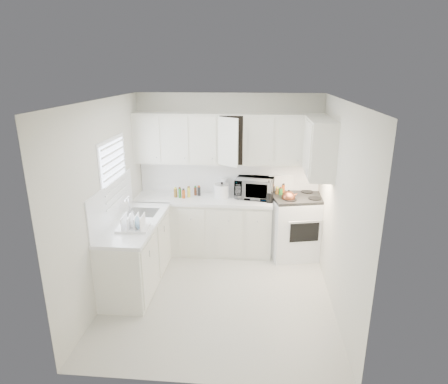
# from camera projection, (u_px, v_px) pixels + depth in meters

# --- Properties ---
(floor) EXTENTS (3.20, 3.20, 0.00)m
(floor) POSITION_uv_depth(u_px,v_px,m) (220.00, 294.00, 5.29)
(floor) COLOR beige
(floor) RESTS_ON ground
(ceiling) EXTENTS (3.20, 3.20, 0.00)m
(ceiling) POSITION_uv_depth(u_px,v_px,m) (219.00, 101.00, 4.49)
(ceiling) COLOR white
(ceiling) RESTS_ON ground
(wall_back) EXTENTS (3.00, 0.00, 3.00)m
(wall_back) POSITION_uv_depth(u_px,v_px,m) (229.00, 173.00, 6.41)
(wall_back) COLOR beige
(wall_back) RESTS_ON ground
(wall_front) EXTENTS (3.00, 0.00, 3.00)m
(wall_front) POSITION_uv_depth(u_px,v_px,m) (201.00, 266.00, 3.37)
(wall_front) COLOR beige
(wall_front) RESTS_ON ground
(wall_left) EXTENTS (0.00, 3.20, 3.20)m
(wall_left) POSITION_uv_depth(u_px,v_px,m) (105.00, 202.00, 5.01)
(wall_left) COLOR beige
(wall_left) RESTS_ON ground
(wall_right) EXTENTS (0.00, 3.20, 3.20)m
(wall_right) POSITION_uv_depth(u_px,v_px,m) (339.00, 209.00, 4.76)
(wall_right) COLOR beige
(wall_right) RESTS_ON ground
(window_blinds) EXTENTS (0.06, 0.96, 1.06)m
(window_blinds) POSITION_uv_depth(u_px,v_px,m) (115.00, 176.00, 5.27)
(window_blinds) COLOR white
(window_blinds) RESTS_ON wall_left
(lower_cabinets_back) EXTENTS (2.22, 0.60, 0.90)m
(lower_cabinets_back) POSITION_uv_depth(u_px,v_px,m) (204.00, 226.00, 6.41)
(lower_cabinets_back) COLOR beige
(lower_cabinets_back) RESTS_ON floor
(lower_cabinets_left) EXTENTS (0.60, 1.60, 0.90)m
(lower_cabinets_left) POSITION_uv_depth(u_px,v_px,m) (137.00, 254.00, 5.44)
(lower_cabinets_left) COLOR beige
(lower_cabinets_left) RESTS_ON floor
(countertop_back) EXTENTS (2.24, 0.64, 0.05)m
(countertop_back) POSITION_uv_depth(u_px,v_px,m) (203.00, 199.00, 6.26)
(countertop_back) COLOR silver
(countertop_back) RESTS_ON lower_cabinets_back
(countertop_left) EXTENTS (0.64, 1.62, 0.05)m
(countertop_left) POSITION_uv_depth(u_px,v_px,m) (135.00, 223.00, 5.29)
(countertop_left) COLOR silver
(countertop_left) RESTS_ON lower_cabinets_left
(backsplash_back) EXTENTS (2.98, 0.02, 0.55)m
(backsplash_back) POSITION_uv_depth(u_px,v_px,m) (229.00, 177.00, 6.42)
(backsplash_back) COLOR silver
(backsplash_back) RESTS_ON wall_back
(backsplash_left) EXTENTS (0.02, 1.60, 0.55)m
(backsplash_left) POSITION_uv_depth(u_px,v_px,m) (112.00, 202.00, 5.23)
(backsplash_left) COLOR silver
(backsplash_left) RESTS_ON wall_left
(upper_cabinets_back) EXTENTS (3.00, 0.33, 0.80)m
(upper_cabinets_back) POSITION_uv_depth(u_px,v_px,m) (228.00, 163.00, 6.19)
(upper_cabinets_back) COLOR beige
(upper_cabinets_back) RESTS_ON wall_back
(upper_cabinets_right) EXTENTS (0.33, 0.90, 0.80)m
(upper_cabinets_right) POSITION_uv_depth(u_px,v_px,m) (317.00, 175.00, 5.49)
(upper_cabinets_right) COLOR beige
(upper_cabinets_right) RESTS_ON wall_right
(sink) EXTENTS (0.42, 0.38, 0.30)m
(sink) POSITION_uv_depth(u_px,v_px,m) (142.00, 205.00, 5.58)
(sink) COLOR gray
(sink) RESTS_ON countertop_left
(stove) EXTENTS (0.99, 0.87, 1.31)m
(stove) POSITION_uv_depth(u_px,v_px,m) (298.00, 217.00, 6.22)
(stove) COLOR white
(stove) RESTS_ON floor
(tea_kettle) EXTENTS (0.30, 0.27, 0.24)m
(tea_kettle) POSITION_uv_depth(u_px,v_px,m) (288.00, 197.00, 5.96)
(tea_kettle) COLOR brown
(tea_kettle) RESTS_ON stove
(frying_pan) EXTENTS (0.31, 0.44, 0.04)m
(frying_pan) POSITION_uv_depth(u_px,v_px,m) (309.00, 197.00, 6.26)
(frying_pan) COLOR black
(frying_pan) RESTS_ON stove
(microwave) EXTENTS (0.64, 0.42, 0.40)m
(microwave) POSITION_uv_depth(u_px,v_px,m) (255.00, 186.00, 6.21)
(microwave) COLOR gray
(microwave) RESTS_ON countertop_back
(rice_cooker) EXTENTS (0.32, 0.32, 0.25)m
(rice_cooker) POSITION_uv_depth(u_px,v_px,m) (222.00, 190.00, 6.26)
(rice_cooker) COLOR white
(rice_cooker) RESTS_ON countertop_back
(paper_towel) EXTENTS (0.12, 0.12, 0.27)m
(paper_towel) POSITION_uv_depth(u_px,v_px,m) (224.00, 186.00, 6.40)
(paper_towel) COLOR white
(paper_towel) RESTS_ON countertop_back
(utensil_crock) EXTENTS (0.15, 0.15, 0.37)m
(utensil_crock) POSITION_uv_depth(u_px,v_px,m) (270.00, 191.00, 5.99)
(utensil_crock) COLOR black
(utensil_crock) RESTS_ON countertop_back
(dish_rack) EXTENTS (0.42, 0.33, 0.22)m
(dish_rack) POSITION_uv_depth(u_px,v_px,m) (133.00, 221.00, 4.99)
(dish_rack) COLOR white
(dish_rack) RESTS_ON countertop_left
(spice_left_0) EXTENTS (0.06, 0.06, 0.13)m
(spice_left_0) POSITION_uv_depth(u_px,v_px,m) (177.00, 191.00, 6.39)
(spice_left_0) COLOR brown
(spice_left_0) RESTS_ON countertop_back
(spice_left_1) EXTENTS (0.06, 0.06, 0.13)m
(spice_left_1) POSITION_uv_depth(u_px,v_px,m) (180.00, 193.00, 6.30)
(spice_left_1) COLOR #277529
(spice_left_1) RESTS_ON countertop_back
(spice_left_2) EXTENTS (0.06, 0.06, 0.13)m
(spice_left_2) POSITION_uv_depth(u_px,v_px,m) (186.00, 191.00, 6.38)
(spice_left_2) COLOR #B44918
(spice_left_2) RESTS_ON countertop_back
(spice_left_3) EXTENTS (0.06, 0.06, 0.13)m
(spice_left_3) POSITION_uv_depth(u_px,v_px,m) (189.00, 193.00, 6.29)
(spice_left_3) COLOR yellow
(spice_left_3) RESTS_ON countertop_back
(spice_left_4) EXTENTS (0.06, 0.06, 0.13)m
(spice_left_4) POSITION_uv_depth(u_px,v_px,m) (195.00, 191.00, 6.37)
(spice_left_4) COLOR #582C19
(spice_left_4) RESTS_ON countertop_back
(spice_left_5) EXTENTS (0.06, 0.06, 0.13)m
(spice_left_5) POSITION_uv_depth(u_px,v_px,m) (199.00, 193.00, 6.28)
(spice_left_5) COLOR black
(spice_left_5) RESTS_ON countertop_back
(sauce_right_0) EXTENTS (0.06, 0.06, 0.19)m
(sauce_right_0) POSITION_uv_depth(u_px,v_px,m) (263.00, 191.00, 6.30)
(sauce_right_0) COLOR #B44918
(sauce_right_0) RESTS_ON countertop_back
(sauce_right_1) EXTENTS (0.06, 0.06, 0.19)m
(sauce_right_1) POSITION_uv_depth(u_px,v_px,m) (267.00, 192.00, 6.24)
(sauce_right_1) COLOR yellow
(sauce_right_1) RESTS_ON countertop_back
(sauce_right_2) EXTENTS (0.06, 0.06, 0.19)m
(sauce_right_2) POSITION_uv_depth(u_px,v_px,m) (270.00, 191.00, 6.29)
(sauce_right_2) COLOR #582C19
(sauce_right_2) RESTS_ON countertop_back
(sauce_right_3) EXTENTS (0.06, 0.06, 0.19)m
(sauce_right_3) POSITION_uv_depth(u_px,v_px,m) (273.00, 192.00, 6.23)
(sauce_right_3) COLOR black
(sauce_right_3) RESTS_ON countertop_back
(sauce_right_4) EXTENTS (0.06, 0.06, 0.19)m
(sauce_right_4) POSITION_uv_depth(u_px,v_px,m) (277.00, 191.00, 6.28)
(sauce_right_4) COLOR brown
(sauce_right_4) RESTS_ON countertop_back
(sauce_right_5) EXTENTS (0.06, 0.06, 0.19)m
(sauce_right_5) POSITION_uv_depth(u_px,v_px,m) (280.00, 192.00, 6.22)
(sauce_right_5) COLOR #277529
(sauce_right_5) RESTS_ON countertop_back
(sauce_right_6) EXTENTS (0.06, 0.06, 0.19)m
(sauce_right_6) POSITION_uv_depth(u_px,v_px,m) (283.00, 191.00, 6.27)
(sauce_right_6) COLOR #B44918
(sauce_right_6) RESTS_ON countertop_back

